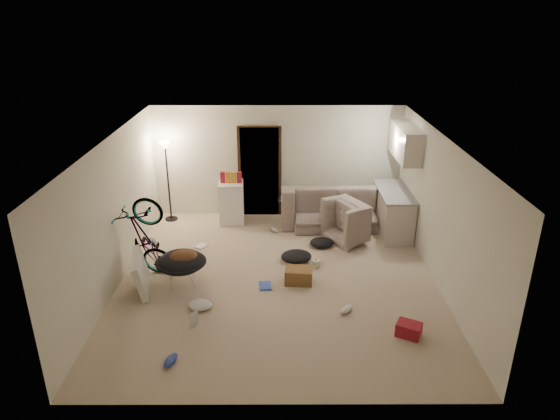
{
  "coord_description": "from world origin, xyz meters",
  "views": [
    {
      "loc": [
        0.03,
        -7.69,
        4.49
      ],
      "look_at": [
        0.05,
        0.6,
        1.07
      ],
      "focal_mm": 32.0,
      "sensor_mm": 36.0,
      "label": 1
    }
  ],
  "objects_px": {
    "kitchen_counter": "(393,212)",
    "armchair": "(358,224)",
    "floor_lamp": "(167,164)",
    "saucer_chair": "(181,266)",
    "sofa": "(334,209)",
    "mini_fridge": "(232,202)",
    "tv_box": "(141,273)",
    "drink_case_a": "(299,276)",
    "bicycle": "(147,255)",
    "drink_case_b": "(409,329)",
    "juicer": "(316,263)"
  },
  "relations": [
    {
      "from": "floor_lamp",
      "to": "tv_box",
      "type": "xyz_separation_m",
      "value": [
        0.1,
        -2.98,
        -1.0
      ]
    },
    {
      "from": "floor_lamp",
      "to": "armchair",
      "type": "height_order",
      "value": "floor_lamp"
    },
    {
      "from": "mini_fridge",
      "to": "saucer_chair",
      "type": "height_order",
      "value": "mini_fridge"
    },
    {
      "from": "armchair",
      "to": "drink_case_b",
      "type": "distance_m",
      "value": 3.35
    },
    {
      "from": "juicer",
      "to": "mini_fridge",
      "type": "bearing_deg",
      "value": 129.07
    },
    {
      "from": "kitchen_counter",
      "to": "saucer_chair",
      "type": "height_order",
      "value": "kitchen_counter"
    },
    {
      "from": "bicycle",
      "to": "juicer",
      "type": "relative_size",
      "value": 7.51
    },
    {
      "from": "juicer",
      "to": "saucer_chair",
      "type": "bearing_deg",
      "value": -165.46
    },
    {
      "from": "tv_box",
      "to": "juicer",
      "type": "height_order",
      "value": "tv_box"
    },
    {
      "from": "mini_fridge",
      "to": "tv_box",
      "type": "height_order",
      "value": "mini_fridge"
    },
    {
      "from": "sofa",
      "to": "saucer_chair",
      "type": "relative_size",
      "value": 2.7
    },
    {
      "from": "sofa",
      "to": "drink_case_b",
      "type": "height_order",
      "value": "sofa"
    },
    {
      "from": "floor_lamp",
      "to": "saucer_chair",
      "type": "relative_size",
      "value": 2.11
    },
    {
      "from": "armchair",
      "to": "drink_case_b",
      "type": "bearing_deg",
      "value": 155.75
    },
    {
      "from": "drink_case_a",
      "to": "drink_case_b",
      "type": "bearing_deg",
      "value": -38.98
    },
    {
      "from": "bicycle",
      "to": "drink_case_b",
      "type": "distance_m",
      "value": 4.59
    },
    {
      "from": "saucer_chair",
      "to": "armchair",
      "type": "bearing_deg",
      "value": 29.86
    },
    {
      "from": "mini_fridge",
      "to": "tv_box",
      "type": "relative_size",
      "value": 0.97
    },
    {
      "from": "floor_lamp",
      "to": "drink_case_b",
      "type": "relative_size",
      "value": 5.22
    },
    {
      "from": "bicycle",
      "to": "floor_lamp",
      "type": "bearing_deg",
      "value": 10.48
    },
    {
      "from": "kitchen_counter",
      "to": "bicycle",
      "type": "bearing_deg",
      "value": -158.49
    },
    {
      "from": "kitchen_counter",
      "to": "juicer",
      "type": "height_order",
      "value": "kitchen_counter"
    },
    {
      "from": "armchair",
      "to": "tv_box",
      "type": "xyz_separation_m",
      "value": [
        -3.95,
        -2.03,
        -0.0
      ]
    },
    {
      "from": "bicycle",
      "to": "mini_fridge",
      "type": "relative_size",
      "value": 1.73
    },
    {
      "from": "sofa",
      "to": "drink_case_a",
      "type": "distance_m",
      "value": 2.72
    },
    {
      "from": "floor_lamp",
      "to": "saucer_chair",
      "type": "xyz_separation_m",
      "value": [
        0.76,
        -2.84,
        -0.95
      ]
    },
    {
      "from": "mini_fridge",
      "to": "drink_case_a",
      "type": "xyz_separation_m",
      "value": [
        1.39,
        -2.67,
        -0.32
      ]
    },
    {
      "from": "floor_lamp",
      "to": "saucer_chair",
      "type": "distance_m",
      "value": 3.09
    },
    {
      "from": "floor_lamp",
      "to": "bicycle",
      "type": "xyz_separation_m",
      "value": [
        0.1,
        -2.51,
        -0.89
      ]
    },
    {
      "from": "bicycle",
      "to": "drink_case_a",
      "type": "bearing_deg",
      "value": -87.34
    },
    {
      "from": "saucer_chair",
      "to": "tv_box",
      "type": "height_order",
      "value": "tv_box"
    },
    {
      "from": "sofa",
      "to": "mini_fridge",
      "type": "relative_size",
      "value": 2.55
    },
    {
      "from": "kitchen_counter",
      "to": "armchair",
      "type": "distance_m",
      "value": 0.85
    },
    {
      "from": "drink_case_b",
      "to": "juicer",
      "type": "xyz_separation_m",
      "value": [
        -1.21,
        2.05,
        -0.01
      ]
    },
    {
      "from": "sofa",
      "to": "tv_box",
      "type": "bearing_deg",
      "value": 36.32
    },
    {
      "from": "floor_lamp",
      "to": "tv_box",
      "type": "distance_m",
      "value": 3.15
    },
    {
      "from": "bicycle",
      "to": "tv_box",
      "type": "xyz_separation_m",
      "value": [
        0.0,
        -0.47,
        -0.1
      ]
    },
    {
      "from": "kitchen_counter",
      "to": "drink_case_b",
      "type": "xyz_separation_m",
      "value": [
        -0.51,
        -3.63,
        -0.34
      ]
    },
    {
      "from": "saucer_chair",
      "to": "sofa",
      "type": "bearing_deg",
      "value": 42.61
    },
    {
      "from": "drink_case_b",
      "to": "mini_fridge",
      "type": "bearing_deg",
      "value": 152.89
    },
    {
      "from": "drink_case_b",
      "to": "tv_box",
      "type": "bearing_deg",
      "value": -169.34
    },
    {
      "from": "bicycle",
      "to": "saucer_chair",
      "type": "relative_size",
      "value": 1.83
    },
    {
      "from": "tv_box",
      "to": "drink_case_b",
      "type": "bearing_deg",
      "value": -29.83
    },
    {
      "from": "drink_case_b",
      "to": "saucer_chair",
      "type": "bearing_deg",
      "value": -174.25
    },
    {
      "from": "sofa",
      "to": "saucer_chair",
      "type": "distance_m",
      "value": 3.9
    },
    {
      "from": "sofa",
      "to": "juicer",
      "type": "height_order",
      "value": "sofa"
    },
    {
      "from": "drink_case_a",
      "to": "armchair",
      "type": "bearing_deg",
      "value": 60.04
    },
    {
      "from": "saucer_chair",
      "to": "juicer",
      "type": "relative_size",
      "value": 4.1
    },
    {
      "from": "kitchen_counter",
      "to": "sofa",
      "type": "xyz_separation_m",
      "value": [
        -1.2,
        0.45,
        -0.1
      ]
    },
    {
      "from": "floor_lamp",
      "to": "tv_box",
      "type": "bearing_deg",
      "value": -88.08
    }
  ]
}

